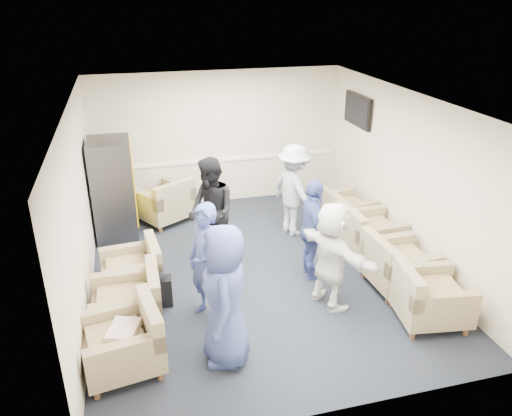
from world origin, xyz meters
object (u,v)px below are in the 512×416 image
object	(u,v)px
person_back_left	(211,212)
armchair_right_midnear	(396,265)
vending_machine	(114,189)
person_mid_right	(313,230)
armchair_left_mid	(131,305)
armchair_right_midfar	(367,234)
person_front_left	(225,296)
armchair_corner	(165,204)
person_mid_left	(206,263)
armchair_right_near	(426,298)
armchair_left_far	(135,271)
person_back_right	(294,190)
armchair_right_far	(343,212)
person_front_right	(331,255)
armchair_left_near	(126,343)

from	to	relation	value
person_back_left	armchair_right_midnear	bearing A→B (deg)	43.10
vending_machine	person_mid_right	xyz separation A→B (m)	(2.88, -2.21, -0.10)
armchair_left_mid	armchair_right_midfar	bearing A→B (deg)	105.59
armchair_right_midnear	person_mid_right	xyz separation A→B (m)	(-1.10, 0.59, 0.44)
armchair_left_mid	person_front_left	size ratio (longest dim) A/B	0.50
armchair_corner	person_mid_left	size ratio (longest dim) A/B	0.76
armchair_left_mid	person_mid_right	world-z (taller)	person_mid_right
armchair_right_near	person_mid_left	distance (m)	2.96
armchair_left_mid	armchair_right_near	world-z (taller)	armchair_right_near
armchair_left_far	person_mid_left	bearing A→B (deg)	41.21
person_mid_left	person_back_left	bearing A→B (deg)	138.94
person_back_right	armchair_left_far	bearing A→B (deg)	94.36
armchair_right_far	person_back_right	size ratio (longest dim) A/B	0.60
person_mid_right	armchair_corner	bearing A→B (deg)	42.93
armchair_right_midnear	person_back_left	distance (m)	2.94
armchair_left_far	person_front_left	xyz separation A→B (m)	(0.99, -1.79, 0.56)
person_mid_right	person_front_right	world-z (taller)	person_mid_right
armchair_right_midfar	armchair_left_near	bearing A→B (deg)	112.58
person_back_left	armchair_left_far	bearing A→B (deg)	-79.57
armchair_corner	person_back_right	size ratio (longest dim) A/B	0.76
armchair_left_near	person_mid_left	size ratio (longest dim) A/B	0.61
armchair_left_near	armchair_right_midnear	size ratio (longest dim) A/B	1.09
armchair_right_midnear	person_back_right	xyz separation A→B (m)	(-0.89, 2.10, 0.48)
armchair_left_near	person_front_left	world-z (taller)	person_front_left
armchair_left_mid	armchair_right_midnear	size ratio (longest dim) A/B	0.95
armchair_left_mid	armchair_right_midnear	xyz separation A→B (m)	(3.83, 0.02, 0.01)
person_back_right	person_front_left	bearing A→B (deg)	129.24
armchair_right_near	vending_machine	world-z (taller)	vending_machine
armchair_left_near	person_back_right	world-z (taller)	person_back_right
person_front_left	vending_machine	bearing A→B (deg)	-151.22
armchair_corner	person_back_left	xyz separation A→B (m)	(0.60, -1.71, 0.51)
person_mid_right	person_back_right	bearing A→B (deg)	-2.55
armchair_left_near	person_back_left	distance (m)	2.74
armchair_right_far	person_mid_right	distance (m)	1.87
armchair_right_midnear	person_front_left	world-z (taller)	person_front_left
person_back_left	person_mid_left	bearing A→B (deg)	-28.82
person_mid_left	armchair_left_mid	bearing A→B (deg)	-118.17
armchair_right_midnear	armchair_right_far	world-z (taller)	armchair_right_midnear
armchair_left_mid	person_back_left	distance (m)	2.08
person_front_right	armchair_right_midnear	bearing A→B (deg)	-100.22
armchair_right_midnear	person_front_left	size ratio (longest dim) A/B	0.52
person_back_right	vending_machine	bearing A→B (deg)	58.12
armchair_left_mid	vending_machine	world-z (taller)	vending_machine
person_mid_right	person_front_left	bearing A→B (deg)	138.28
armchair_corner	armchair_right_near	bearing A→B (deg)	95.48
armchair_left_far	person_front_right	world-z (taller)	person_front_right
person_front_left	person_mid_left	xyz separation A→B (m)	(-0.07, 0.91, -0.06)
armchair_left_far	armchair_right_midfar	xyz separation A→B (m)	(3.79, 0.18, 0.03)
person_back_right	person_front_right	xyz separation A→B (m)	(-0.24, -2.28, -0.06)
armchair_right_midfar	armchair_corner	world-z (taller)	armchair_corner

